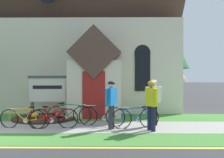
% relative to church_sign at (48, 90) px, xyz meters
% --- Properties ---
extents(ground, '(140.00, 140.00, 0.00)m').
position_rel_church_sign_xyz_m(ground, '(-1.17, 0.25, -1.24)').
color(ground, '#333335').
extents(sidewalk_slab, '(32.00, 2.29, 0.01)m').
position_rel_church_sign_xyz_m(sidewalk_slab, '(-0.27, -2.30, -1.23)').
color(sidewalk_slab, '#99968E').
rests_on(sidewalk_slab, ground).
extents(grass_verge, '(32.00, 1.58, 0.01)m').
position_rel_church_sign_xyz_m(grass_verge, '(-0.27, -4.24, -1.23)').
color(grass_verge, '#427F33').
rests_on(grass_verge, ground).
extents(church_lawn, '(24.00, 2.26, 0.01)m').
position_rel_church_sign_xyz_m(church_lawn, '(-0.27, -0.03, -1.23)').
color(church_lawn, '#427F33').
rests_on(church_lawn, ground).
extents(church_building, '(14.01, 11.83, 12.87)m').
position_rel_church_sign_xyz_m(church_building, '(-0.69, 5.76, 3.46)').
color(church_building, beige).
rests_on(church_building, ground).
extents(church_sign, '(1.77, 0.23, 1.91)m').
position_rel_church_sign_xyz_m(church_sign, '(0.00, 0.00, 0.00)').
color(church_sign, '#474C56').
rests_on(church_sign, ground).
extents(flower_bed, '(2.71, 2.71, 0.34)m').
position_rel_church_sign_xyz_m(flower_bed, '(0.01, -0.59, -1.16)').
color(flower_bed, '#382319').
rests_on(flower_bed, ground).
extents(bicycle_yellow, '(1.78, 0.36, 0.84)m').
position_rel_church_sign_xyz_m(bicycle_yellow, '(2.60, -2.10, -0.85)').
color(bicycle_yellow, black).
rests_on(bicycle_yellow, ground).
extents(bicycle_green, '(1.72, 0.24, 0.84)m').
position_rel_church_sign_xyz_m(bicycle_green, '(0.90, -2.62, -0.85)').
color(bicycle_green, black).
rests_on(bicycle_green, ground).
extents(bicycle_red, '(1.76, 0.31, 0.81)m').
position_rel_church_sign_xyz_m(bicycle_red, '(-0.22, -2.62, -0.87)').
color(bicycle_red, black).
rests_on(bicycle_red, ground).
extents(bicycle_blue, '(1.75, 0.45, 0.81)m').
position_rel_church_sign_xyz_m(bicycle_blue, '(3.85, -2.52, -0.85)').
color(bicycle_blue, black).
rests_on(bicycle_blue, ground).
extents(bicycle_orange, '(1.75, 0.11, 0.85)m').
position_rel_church_sign_xyz_m(bicycle_orange, '(1.28, -1.63, -0.86)').
color(bicycle_orange, black).
rests_on(bicycle_orange, ground).
extents(cyclist_in_red_jersey, '(0.42, 0.67, 1.71)m').
position_rel_church_sign_xyz_m(cyclist_in_red_jersey, '(2.97, -2.73, -0.23)').
color(cyclist_in_red_jersey, '#2D2D33').
rests_on(cyclist_in_red_jersey, ground).
extents(cyclist_in_white_jersey, '(0.64, 0.46, 1.75)m').
position_rel_church_sign_xyz_m(cyclist_in_white_jersey, '(4.56, -2.02, -0.20)').
color(cyclist_in_white_jersey, black).
rests_on(cyclist_in_white_jersey, ground).
extents(cyclist_in_yellow_jersey, '(0.40, 0.76, 1.73)m').
position_rel_church_sign_xyz_m(cyclist_in_yellow_jersey, '(4.35, -3.01, -0.21)').
color(cyclist_in_yellow_jersey, '#191E38').
rests_on(cyclist_in_yellow_jersey, ground).
extents(roadside_conifer, '(4.17, 4.17, 6.82)m').
position_rel_church_sign_xyz_m(roadside_conifer, '(5.80, 5.23, 3.36)').
color(roadside_conifer, '#3D2D1E').
rests_on(roadside_conifer, ground).
extents(distant_hill, '(72.90, 52.04, 18.38)m').
position_rel_church_sign_xyz_m(distant_hill, '(-9.27, 79.28, -1.24)').
color(distant_hill, '#847A5B').
rests_on(distant_hill, ground).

